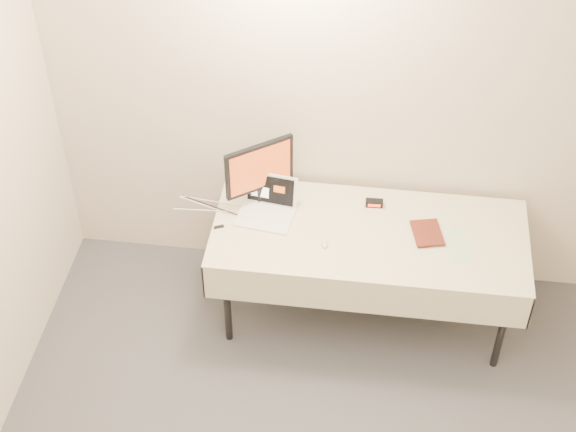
# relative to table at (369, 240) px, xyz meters

# --- Properties ---
(back_wall) EXTENTS (4.00, 0.10, 2.70)m
(back_wall) POSITION_rel_table_xyz_m (0.00, 0.45, 0.67)
(back_wall) COLOR beige
(back_wall) RESTS_ON ground
(table) EXTENTS (1.86, 0.81, 0.74)m
(table) POSITION_rel_table_xyz_m (0.00, 0.00, 0.00)
(table) COLOR black
(table) RESTS_ON ground
(laptop) EXTENTS (0.36, 0.31, 0.23)m
(laptop) POSITION_rel_table_xyz_m (-0.62, 0.09, 0.12)
(laptop) COLOR white
(laptop) RESTS_ON table
(monitor) EXTENTS (0.37, 0.28, 0.45)m
(monitor) POSITION_rel_table_xyz_m (-0.68, 0.17, 0.33)
(monitor) COLOR black
(monitor) RESTS_ON table
(book) EXTENTS (0.17, 0.06, 0.22)m
(book) POSITION_rel_table_xyz_m (0.25, 0.00, 0.17)
(book) COLOR maroon
(book) RESTS_ON table
(alarm_clock) EXTENTS (0.11, 0.05, 0.04)m
(alarm_clock) POSITION_rel_table_xyz_m (0.01, 0.24, 0.08)
(alarm_clock) COLOR black
(alarm_clock) RESTS_ON table
(clicker) EXTENTS (0.05, 0.09, 0.02)m
(clicker) POSITION_rel_table_xyz_m (-0.25, -0.13, 0.07)
(clicker) COLOR silver
(clicker) RESTS_ON table
(paper_form) EXTENTS (0.16, 0.31, 0.00)m
(paper_form) POSITION_rel_table_xyz_m (0.51, -0.04, 0.06)
(paper_form) COLOR #B3D6AA
(paper_form) RESTS_ON table
(usb_dongle) EXTENTS (0.06, 0.04, 0.01)m
(usb_dongle) POSITION_rel_table_xyz_m (-0.89, -0.07, 0.07)
(usb_dongle) COLOR black
(usb_dongle) RESTS_ON table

